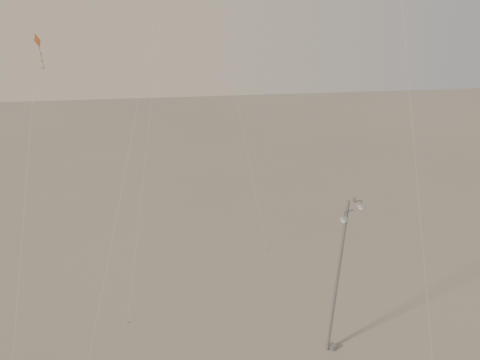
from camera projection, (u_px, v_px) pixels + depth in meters
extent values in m
cylinder|color=gray|center=(332.00, 347.00, 31.15)|extent=(0.44, 0.44, 0.30)
cylinder|color=gray|center=(337.00, 279.00, 29.58)|extent=(0.79, 0.18, 9.36)
cylinder|color=gray|center=(354.00, 199.00, 28.02)|extent=(0.14, 0.14, 0.18)
cylinder|color=gray|center=(358.00, 201.00, 28.18)|extent=(0.50, 0.22, 0.07)
cylinder|color=gray|center=(361.00, 203.00, 28.33)|extent=(0.06, 0.06, 0.30)
ellipsoid|color=#ABABA6|center=(361.00, 206.00, 28.39)|extent=(0.52, 0.52, 0.18)
cylinder|color=gray|center=(349.00, 211.00, 28.09)|extent=(0.59, 0.28, 0.07)
cylinder|color=gray|center=(344.00, 216.00, 28.02)|extent=(0.06, 0.06, 0.40)
ellipsoid|color=#ABABA6|center=(344.00, 219.00, 28.09)|extent=(0.52, 0.52, 0.18)
cylinder|color=beige|center=(133.00, 132.00, 28.35)|extent=(6.41, 6.04, 25.24)
cylinder|color=gray|center=(128.00, 322.00, 33.58)|extent=(0.06, 0.06, 0.10)
cube|color=#923615|center=(37.00, 41.00, 27.76)|extent=(0.45, 0.61, 0.71)
cylinder|color=#923615|center=(42.00, 58.00, 28.20)|extent=(0.13, 0.17, 1.19)
cylinder|color=beige|center=(22.00, 245.00, 24.76)|extent=(1.05, 12.75, 17.23)
cylinder|color=beige|center=(413.00, 128.00, 27.70)|extent=(3.03, 5.18, 25.92)
cylinder|color=beige|center=(229.00, 59.00, 39.09)|extent=(5.39, 4.00, 29.69)
cylinder|color=gray|center=(267.00, 249.00, 42.75)|extent=(0.06, 0.06, 0.10)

